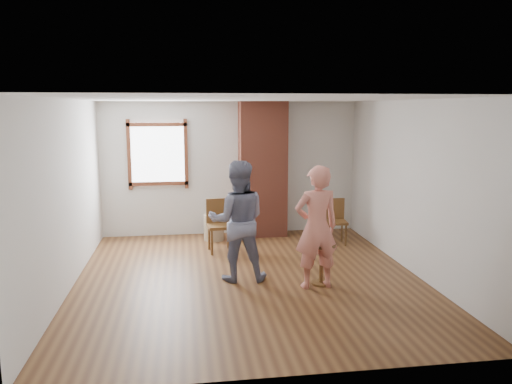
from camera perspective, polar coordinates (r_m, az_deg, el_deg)
ground at (r=7.46m, az=-0.82°, el=-9.82°), size 5.50×5.50×0.00m
room_shell at (r=7.65m, az=-1.86°, el=4.57°), size 5.04×5.52×2.62m
brick_chimney at (r=9.66m, az=0.77°, el=2.60°), size 0.90×0.50×2.60m
stoneware_crock at (r=9.50m, az=-4.84°, el=-4.02°), size 0.41×0.41×0.49m
dark_pot at (r=9.68m, az=-5.46°, el=-4.76°), size 0.21×0.21×0.17m
dining_chair_left at (r=8.73m, az=-4.21°, el=-3.45°), size 0.46×0.46×0.91m
dining_chair_right at (r=9.31m, az=9.02°, el=-3.02°), size 0.41×0.41×0.82m
side_table at (r=7.16m, az=7.49°, el=-7.34°), size 0.40×0.40×0.60m
cake_plate at (r=7.10m, az=7.52°, el=-5.79°), size 0.18×0.18×0.01m
cake_slice at (r=7.10m, az=7.61°, el=-5.52°), size 0.08×0.07×0.06m
man at (r=7.18m, az=-2.11°, el=-3.32°), size 0.90×0.72×1.75m
person_pink at (r=6.92m, az=6.92°, el=-4.02°), size 0.66×0.47×1.72m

